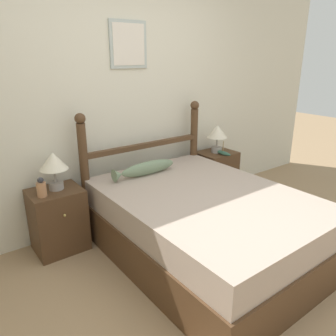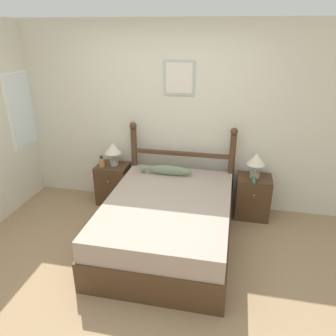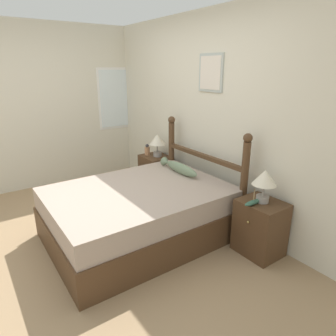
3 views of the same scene
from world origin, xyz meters
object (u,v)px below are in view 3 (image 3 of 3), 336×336
bed (139,213)px  bottle (147,150)px  fish_pillow (179,168)px  nightstand_left (156,174)px  table_lamp_right (264,180)px  model_boat (253,202)px  nightstand_right (260,228)px  table_lamp_left (157,141)px

bed → bottle: bearing=144.7°
fish_pillow → bottle: bearing=173.5°
bottle → nightstand_left: bearing=29.1°
bed → table_lamp_right: bearing=41.2°
table_lamp_right → nightstand_left: bearing=180.0°
table_lamp_right → bottle: bearing=-178.1°
model_boat → bottle: bearing=178.6°
nightstand_left → bottle: bearing=-150.9°
nightstand_left → fish_pillow: fish_pillow is taller
nightstand_right → bottle: size_ratio=3.37×
bed → table_lamp_left: table_lamp_left is taller
nightstand_left → bed: bearing=-40.9°
model_boat → nightstand_left: bearing=176.5°
nightstand_right → fish_pillow: bearing=-171.3°
fish_pillow → model_boat: bearing=2.9°
bed → bottle: size_ratio=11.32×
nightstand_right → table_lamp_right: (-0.01, -0.00, 0.53)m
bed → model_boat: (0.99, 0.75, 0.32)m
nightstand_left → model_boat: model_boat is taller
nightstand_right → table_lamp_right: size_ratio=1.72×
bed → table_lamp_left: bearing=137.7°
fish_pillow → table_lamp_left: bearing=166.3°
bed → fish_pillow: (-0.17, 0.69, 0.37)m
table_lamp_right → fish_pillow: (-1.17, -0.18, -0.16)m
table_lamp_right → table_lamp_left: bearing=179.4°
nightstand_right → table_lamp_right: bearing=-174.2°
table_lamp_right → bottle: (-2.13, -0.07, -0.16)m
nightstand_right → table_lamp_right: 0.53m
table_lamp_right → bed: bearing=-138.8°
nightstand_right → fish_pillow: size_ratio=0.86×
fish_pillow → nightstand_left: bearing=167.9°
table_lamp_right → bottle: size_ratio=1.96×
table_lamp_right → model_boat: size_ratio=1.36×
nightstand_left → nightstand_right: (2.01, 0.00, 0.00)m
table_lamp_right → nightstand_right: bearing=5.8°
table_lamp_right → fish_pillow: 1.19m
nightstand_left → nightstand_right: bearing=0.0°
nightstand_right → bottle: bearing=-178.1°
bottle → fish_pillow: bottle is taller
bed → nightstand_left: size_ratio=3.36×
table_lamp_left → model_boat: bearing=-4.1°
table_lamp_right → fish_pillow: size_ratio=0.50×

